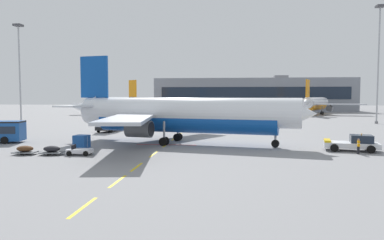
% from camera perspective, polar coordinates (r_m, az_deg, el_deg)
% --- Properties ---
extents(ground, '(400.00, 400.00, 0.00)m').
position_cam_1_polar(ground, '(66.24, 17.92, -1.95)').
color(ground, gray).
extents(apron_paint_markings, '(8.00, 93.75, 0.01)m').
position_cam_1_polar(apron_paint_markings, '(62.48, -1.66, -2.09)').
color(apron_paint_markings, yellow).
rests_on(apron_paint_markings, ground).
extents(airliner_foreground, '(34.63, 33.89, 12.20)m').
position_cam_1_polar(airliner_foreground, '(48.44, -1.74, 0.89)').
color(airliner_foreground, white).
rests_on(airliner_foreground, ground).
extents(pushback_tug, '(6.44, 4.10, 2.08)m').
position_cam_1_polar(pushback_tug, '(46.17, 24.22, -3.38)').
color(pushback_tug, silver).
rests_on(pushback_tug, ground).
extents(airliner_mid_left, '(30.00, 27.83, 12.08)m').
position_cam_1_polar(airliner_mid_left, '(138.98, -12.38, 2.66)').
color(airliner_mid_left, silver).
rests_on(airliner_mid_left, ground).
extents(airliner_far_center, '(31.17, 32.70, 11.88)m').
position_cam_1_polar(airliner_far_center, '(135.82, 19.01, 2.49)').
color(airliner_far_center, white).
rests_on(airliner_far_center, ground).
extents(catering_truck, '(3.49, 7.29, 3.14)m').
position_cam_1_polar(catering_truck, '(66.89, -12.89, -0.39)').
color(catering_truck, black).
rests_on(catering_truck, ground).
extents(baggage_train, '(8.67, 2.03, 1.14)m').
position_cam_1_polar(baggage_train, '(42.23, -21.31, -4.47)').
color(baggage_train, silver).
rests_on(baggage_train, ground).
extents(ground_crew_worker, '(0.34, 0.67, 1.72)m').
position_cam_1_polar(ground_crew_worker, '(43.86, 24.90, -3.65)').
color(ground_crew_worker, '#232328').
rests_on(ground_crew_worker, ground).
extents(uld_cargo_container, '(1.81, 1.78, 1.60)m').
position_cam_1_polar(uld_cargo_container, '(46.57, -17.11, -3.29)').
color(uld_cargo_container, '#194C9E').
rests_on(uld_cargo_container, ground).
extents(apron_light_mast_near, '(1.80, 1.80, 23.14)m').
position_cam_1_polar(apron_light_mast_near, '(94.17, -25.71, 8.35)').
color(apron_light_mast_near, slate).
rests_on(apron_light_mast_near, ground).
extents(apron_light_mast_far, '(1.80, 1.80, 27.32)m').
position_cam_1_polar(apron_light_mast_far, '(94.90, 27.51, 9.65)').
color(apron_light_mast_far, slate).
rests_on(apron_light_mast_far, ground).
extents(terminal_satellite, '(84.85, 27.04, 15.74)m').
position_cam_1_polar(terminal_satellite, '(165.54, 9.50, 3.96)').
color(terminal_satellite, gray).
rests_on(terminal_satellite, ground).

